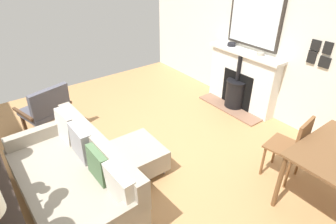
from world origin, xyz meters
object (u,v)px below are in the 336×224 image
Objects in this scene: mantel_bowl_far at (261,54)px; ottoman at (137,156)px; sofa at (75,179)px; mantel_bowl_near at (232,44)px; armchair_accent at (46,108)px; dining_chair_near_fireplace at (293,145)px; fireplace at (241,82)px.

ottoman is (2.43, 0.09, -0.83)m from mantel_bowl_far.
sofa is 0.83m from ottoman.
mantel_bowl_near is 3.40m from sofa.
sofa is at bearing 83.54° from armchair_accent.
mantel_bowl_far is 2.57m from ottoman.
mantel_bowl_near is 2.27m from dining_chair_near_fireplace.
mantel_bowl_far is at bearing 90.00° from mantel_bowl_near.
ottoman is 1.71m from armchair_accent.
dining_chair_near_fireplace is (-2.04, 2.82, 0.09)m from armchair_accent.
mantel_bowl_near is 0.08× the size of sofa.
mantel_bowl_far is at bearing -177.38° from sofa.
sofa is 2.78× the size of ottoman.
mantel_bowl_near is at bearing -166.72° from sofa.
mantel_bowl_far is at bearing -177.79° from ottoman.
dining_chair_near_fireplace is (1.01, 1.34, -0.54)m from mantel_bowl_far.
sofa is at bearing 13.28° from mantel_bowl_near.
mantel_bowl_near reaches higher than fireplace.
mantel_bowl_far is (-0.00, 0.62, -0.00)m from mantel_bowl_near.
sofa is at bearing 7.60° from fireplace.
ottoman is at bearing -41.38° from dining_chair_near_fireplace.
fireplace is 11.39× the size of mantel_bowl_far.
dining_chair_near_fireplace reaches higher than armchair_accent.
dining_chair_near_fireplace is at bearing 53.00° from mantel_bowl_far.
mantel_bowl_near is 2.66m from ottoman.
mantel_bowl_far reaches higher than dining_chair_near_fireplace.
sofa is (3.24, 0.76, -0.71)m from mantel_bowl_near.
dining_chair_near_fireplace is (-2.23, 1.19, 0.17)m from sofa.
mantel_bowl_near is 0.17× the size of dining_chair_near_fireplace.
dining_chair_near_fireplace is at bearing 138.62° from ottoman.
dining_chair_near_fireplace is at bearing 151.86° from sofa.
ottoman is at bearing 111.73° from armchair_accent.
sofa is at bearing -28.14° from dining_chair_near_fireplace.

